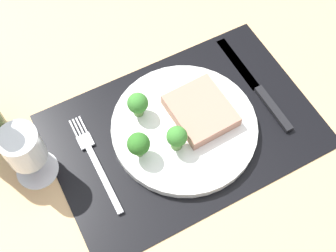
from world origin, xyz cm
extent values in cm
cube|color=tan|center=(0.00, 0.00, -1.50)|extent=(140.00, 110.00, 3.00)
cube|color=black|center=(0.00, 0.00, 0.15)|extent=(45.39, 30.43, 0.30)
cylinder|color=white|center=(0.00, 0.00, 1.10)|extent=(24.99, 24.99, 1.60)
cube|color=tan|center=(3.46, 0.62, 3.01)|extent=(9.88, 11.14, 2.22)
cylinder|color=#5B8942|center=(-9.04, -1.24, 2.89)|extent=(1.25, 1.25, 1.97)
sphere|color=#2D6B23|center=(-9.04, -1.24, 5.44)|extent=(3.70, 3.70, 3.70)
cylinder|color=#5B8942|center=(-5.78, 5.76, 2.75)|extent=(1.73, 1.73, 1.71)
sphere|color=#387A2D|center=(-5.78, 5.76, 5.11)|extent=(3.55, 3.55, 3.55)
cylinder|color=#5B8942|center=(-3.03, -2.80, 2.84)|extent=(1.93, 1.93, 1.88)
sphere|color=#387A2D|center=(-3.03, -2.80, 5.24)|extent=(3.42, 3.42, 3.42)
cube|color=silver|center=(-15.97, -2.00, 0.55)|extent=(1.00, 13.00, 0.50)
cube|color=silver|center=(-15.97, 5.80, 0.55)|extent=(2.40, 2.60, 0.40)
cube|color=silver|center=(-16.87, 8.90, 0.55)|extent=(0.30, 3.60, 0.35)
cube|color=silver|center=(-16.27, 8.90, 0.55)|extent=(0.30, 3.60, 0.35)
cube|color=silver|center=(-15.67, 8.90, 0.55)|extent=(0.30, 3.60, 0.35)
cube|color=silver|center=(-15.07, 8.90, 0.55)|extent=(0.30, 3.60, 0.35)
cube|color=black|center=(15.87, -3.90, 0.70)|extent=(1.40, 10.00, 0.80)
cube|color=silver|center=(15.87, 7.60, 0.45)|extent=(1.80, 13.00, 0.30)
cylinder|color=silver|center=(-24.97, 4.80, 0.20)|extent=(6.95, 6.95, 0.40)
cylinder|color=silver|center=(-24.97, 4.80, 2.99)|extent=(0.80, 0.80, 5.18)
cylinder|color=silver|center=(-24.97, 4.80, 8.69)|extent=(6.07, 6.07, 6.22)
cylinder|color=#560C19|center=(-24.97, 4.80, 6.61)|extent=(5.34, 5.34, 2.06)
camera|label=1|loc=(-19.21, -30.25, 66.93)|focal=46.81mm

